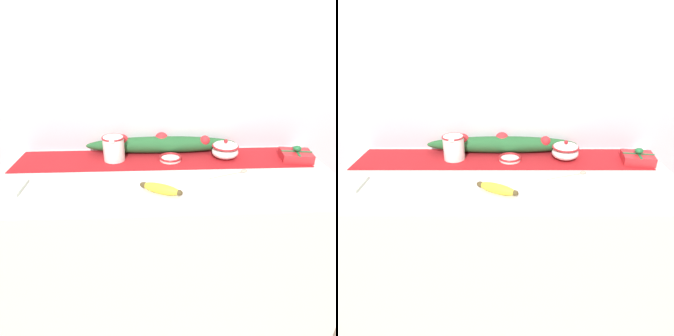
{
  "view_description": "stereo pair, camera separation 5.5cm",
  "coord_description": "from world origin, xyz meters",
  "views": [
    {
      "loc": [
        -0.03,
        -1.18,
        1.48
      ],
      "look_at": [
        0.02,
        -0.03,
        0.91
      ],
      "focal_mm": 32.0,
      "sensor_mm": 36.0,
      "label": 1
    },
    {
      "loc": [
        0.02,
        -1.18,
        1.48
      ],
      "look_at": [
        0.02,
        -0.03,
        0.91
      ],
      "focal_mm": 32.0,
      "sensor_mm": 36.0,
      "label": 2
    }
  ],
  "objects": [
    {
      "name": "back_wall",
      "position": [
        0.0,
        0.33,
        1.2
      ],
      "size": [
        2.35,
        0.04,
        2.4
      ],
      "primitive_type": "cube",
      "color": "silver",
      "rests_on": "ground_plane"
    },
    {
      "name": "poinsettia_garland",
      "position": [
        -0.0,
        0.26,
        0.91
      ],
      "size": [
        0.78,
        0.1,
        0.1
      ],
      "color": "#235B2D",
      "rests_on": "countertop"
    },
    {
      "name": "sugar_bowl",
      "position": [
        0.31,
        0.18,
        0.91
      ],
      "size": [
        0.13,
        0.13,
        0.1
      ],
      "color": "white",
      "rests_on": "countertop"
    },
    {
      "name": "small_dish",
      "position": [
        0.04,
        0.16,
        0.88
      ],
      "size": [
        0.11,
        0.11,
        0.02
      ],
      "color": "white",
      "rests_on": "countertop"
    },
    {
      "name": "countertop",
      "position": [
        0.0,
        0.0,
        0.43
      ],
      "size": [
        1.55,
        0.62,
        0.86
      ],
      "primitive_type": "cube",
      "color": "silver",
      "rests_on": "ground_plane"
    },
    {
      "name": "ground_plane",
      "position": [
        0.0,
        0.0,
        0.0
      ],
      "size": [
        12.0,
        12.0,
        0.0
      ],
      "primitive_type": "plane",
      "color": "#7A6B5B"
    },
    {
      "name": "gift_box",
      "position": [
        0.66,
        0.14,
        0.89
      ],
      "size": [
        0.16,
        0.14,
        0.07
      ],
      "rotation": [
        0.0,
        0.0,
        -0.16
      ],
      "color": "red",
      "rests_on": "countertop"
    },
    {
      "name": "napkin_stack",
      "position": [
        -0.64,
        -0.1,
        0.87
      ],
      "size": [
        0.14,
        0.14,
        0.01
      ],
      "primitive_type": "cube",
      "rotation": [
        0.0,
        0.0,
        0.02
      ],
      "color": "silver",
      "rests_on": "countertop"
    },
    {
      "name": "banana",
      "position": [
        -0.01,
        -0.15,
        0.89
      ],
      "size": [
        0.18,
        0.11,
        0.04
      ],
      "rotation": [
        0.0,
        0.0,
        -0.45
      ],
      "color": "yellow",
      "rests_on": "countertop"
    },
    {
      "name": "cream_pitcher",
      "position": [
        -0.23,
        0.18,
        0.93
      ],
      "size": [
        0.11,
        0.13,
        0.12
      ],
      "color": "white",
      "rests_on": "countertop"
    },
    {
      "name": "spoon",
      "position": [
        0.35,
        0.01,
        0.87
      ],
      "size": [
        0.19,
        0.08,
        0.01
      ],
      "rotation": [
        0.0,
        0.0,
        0.34
      ],
      "color": "#A89E89",
      "rests_on": "countertop"
    },
    {
      "name": "table_runner",
      "position": [
        0.0,
        0.18,
        0.87
      ],
      "size": [
        1.42,
        0.25,
        0.0
      ],
      "primitive_type": "cube",
      "color": "#A8191E",
      "rests_on": "countertop"
    }
  ]
}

